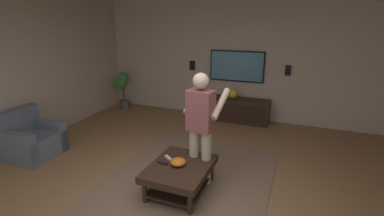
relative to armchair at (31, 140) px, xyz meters
The scene contains 15 objects.
ground_plane 3.06m from the armchair, 98.05° to the right, with size 9.05×9.05×0.00m, color olive.
wall_back_tv 4.68m from the armchair, 41.62° to the right, with size 0.10×7.24×2.82m, color #BCA893.
area_rug 2.90m from the armchair, 86.33° to the right, with size 3.05×2.38×0.01m, color #7A604C.
armchair is the anchor object (origin of this frame).
coffee_table 2.88m from the armchair, 90.31° to the right, with size 1.00×0.80×0.40m.
media_console 4.19m from the armchair, 43.08° to the right, with size 0.45×1.70×0.55m.
tv 4.48m from the armchair, 40.93° to the right, with size 0.05×1.28×0.72m.
person_standing 3.15m from the armchair, 84.03° to the right, with size 0.59×0.60×1.64m.
potted_plant_tall 2.93m from the armchair, ahead, with size 0.36×0.41×0.97m.
bowl 2.86m from the armchair, 90.48° to the right, with size 0.22×0.22×0.10m, color orange.
remote_white 2.65m from the armchair, 87.82° to the right, with size 0.15×0.04×0.02m, color white.
remote_black 2.64m from the armchair, 91.49° to the right, with size 0.15×0.04×0.02m, color black.
vase_round 4.19m from the armchair, 43.23° to the right, with size 0.22×0.22×0.22m, color gold.
wall_speaker_left 5.28m from the armchair, 50.39° to the right, with size 0.06×0.12×0.22m, color black.
wall_speaker_right 3.85m from the armchair, 27.62° to the right, with size 0.06×0.12×0.22m, color black.
Camera 1 is at (-2.69, -1.28, 2.31)m, focal length 26.06 mm.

